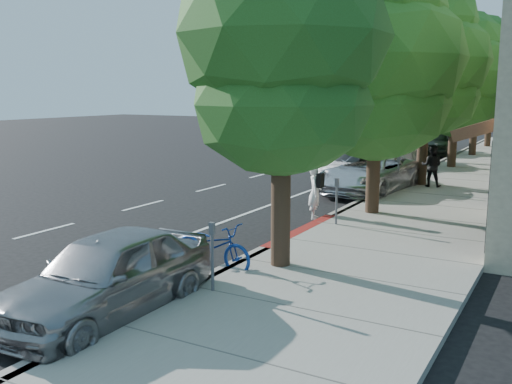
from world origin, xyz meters
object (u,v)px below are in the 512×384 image
Objects in this scene: street_tree_1 at (377,62)px; silver_suv at (369,173)px; dark_sedan at (351,166)px; near_car_a at (108,274)px; white_pickup at (384,150)px; street_tree_5 at (492,82)px; street_tree_0 at (282,43)px; bicycle at (213,246)px; street_tree_2 at (427,63)px; street_tree_3 at (457,75)px; cyclist at (315,192)px; dark_suv_far at (435,142)px; street_tree_4 at (478,68)px; pedestrian at (432,166)px.

silver_suv is (-1.42, 4.00, -3.81)m from street_tree_1.
near_car_a reaches higher than dark_sedan.
white_pickup reaches higher than silver_suv.
street_tree_0 is at bearing -90.00° from street_tree_5.
bicycle is (-1.30, -30.57, -3.82)m from street_tree_5.
street_tree_1 is at bearing -90.00° from street_tree_2.
street_tree_3 reaches higher than street_tree_5.
street_tree_1 is at bearing -75.26° from cyclist.
dark_suv_far reaches higher than silver_suv.
near_car_a is (-1.40, -27.52, -4.26)m from street_tree_4.
street_tree_5 reaches higher than white_pickup.
street_tree_2 is at bearing 90.00° from street_tree_0.
pedestrian is at bearing -88.54° from street_tree_5.
near_car_a is at bearing -92.91° from street_tree_4.
street_tree_5 is at bearing 90.00° from street_tree_0.
street_tree_0 is at bearing -78.55° from white_pickup.
dark_sedan is at bearing 94.98° from near_car_a.
street_tree_0 is 4.68× the size of pedestrian.
dark_sedan is 0.70× the size of white_pickup.
street_tree_0 is 1.23× the size of white_pickup.
white_pickup is at bearing 108.60° from silver_suv.
silver_suv is at bearing -50.41° from dark_sedan.
street_tree_5 is 30.83m from bicycle.
pedestrian is at bearing -56.79° from white_pickup.
street_tree_1 is at bearing -89.65° from dark_suv_far.
bicycle is 0.42× the size of dark_suv_far.
street_tree_5 reaches higher than silver_suv.
dark_suv_far is (-2.09, 18.09, -3.75)m from street_tree_1.
street_tree_4 is 5.01× the size of pedestrian.
cyclist is at bearing -96.12° from street_tree_3.
white_pickup is (-0.28, 5.49, 0.18)m from dark_sedan.
street_tree_1 reaches higher than near_car_a.
street_tree_4 is 1.88× the size of dark_sedan.
street_tree_3 is at bearing 67.96° from dark_sedan.
dark_suv_far is (-2.09, 0.09, -4.19)m from street_tree_4.
street_tree_3 is at bearing 90.00° from street_tree_0.
street_tree_3 is 8.95m from silver_suv.
street_tree_3 is (-0.00, 6.00, -0.28)m from street_tree_2.
cyclist is 1.00× the size of pedestrian.
street_tree_1 is 18.01m from street_tree_4.
street_tree_1 is 4.74× the size of pedestrian.
street_tree_5 is (-0.00, 6.00, -0.65)m from street_tree_4.
street_tree_2 is at bearing 84.56° from near_car_a.
street_tree_0 is at bearing -74.01° from dark_sedan.
white_pickup reaches higher than near_car_a.
street_tree_4 is (0.00, 24.00, 0.35)m from street_tree_0.
street_tree_2 is 1.49× the size of silver_suv.
street_tree_3 reaches higher than cyclist.
street_tree_3 is 3.89× the size of bicycle.
bicycle is 1.21× the size of pedestrian.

